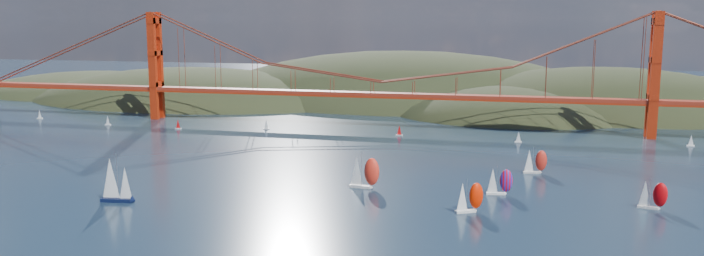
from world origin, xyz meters
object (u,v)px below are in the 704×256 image
racer_2 (652,194)px  racer_3 (535,161)px  racer_1 (469,197)px  racer_rwb (499,181)px  racer_0 (364,172)px  sloop_navy (115,180)px

racer_2 → racer_3: 48.54m
racer_1 → racer_2: 51.09m
racer_1 → racer_rwb: size_ratio=1.04×
racer_0 → sloop_navy: bearing=-148.6°
racer_rwb → racer_2: bearing=-15.9°
sloop_navy → racer_0: size_ratio=1.29×
sloop_navy → racer_0: bearing=18.9°
racer_1 → racer_rwb: 22.41m
racer_3 → racer_rwb: bearing=-120.4°
sloop_navy → racer_2: sloop_navy is taller
racer_2 → racer_rwb: size_ratio=0.98×
racer_1 → racer_3: racer_1 is taller
racer_0 → racer_3: 61.74m
racer_0 → racer_1: size_ratio=1.20×
racer_2 → racer_rwb: (-41.45, 5.45, 0.06)m
sloop_navy → racer_0: sloop_navy is taller
racer_0 → racer_rwb: racer_0 is taller
racer_1 → racer_rwb: bearing=40.2°
racer_0 → racer_1: 38.75m
racer_1 → racer_3: size_ratio=1.02×
racer_0 → racer_3: size_ratio=1.22×
sloop_navy → racer_1: (98.89, 14.01, -1.92)m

